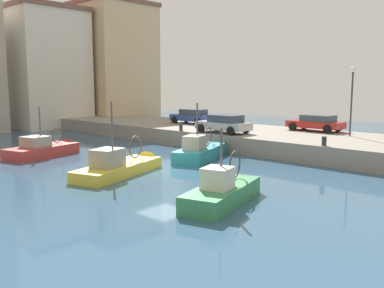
# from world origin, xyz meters

# --- Properties ---
(water_surface) EXTENTS (80.00, 80.00, 0.00)m
(water_surface) POSITION_xyz_m (0.00, 0.00, 0.00)
(water_surface) COLOR #335675
(water_surface) RESTS_ON ground
(quay_wall) EXTENTS (9.00, 56.00, 1.20)m
(quay_wall) POSITION_xyz_m (11.50, 0.00, 0.60)
(quay_wall) COLOR gray
(quay_wall) RESTS_ON ground
(fishing_boat_yellow) EXTENTS (6.88, 3.72, 4.79)m
(fishing_boat_yellow) POSITION_xyz_m (-2.19, 0.94, 0.14)
(fishing_boat_yellow) COLOR gold
(fishing_boat_yellow) RESTS_ON ground
(fishing_boat_green) EXTENTS (5.77, 3.00, 3.81)m
(fishing_boat_green) POSITION_xyz_m (-2.66, -6.60, 0.12)
(fishing_boat_green) COLOR #388951
(fishing_boat_green) RESTS_ON ground
(fishing_boat_teal) EXTENTS (6.34, 3.89, 4.51)m
(fishing_boat_teal) POSITION_xyz_m (4.20, 0.88, 0.12)
(fishing_boat_teal) COLOR teal
(fishing_boat_teal) RESTS_ON ground
(fishing_boat_red) EXTENTS (6.01, 3.29, 4.24)m
(fishing_boat_red) POSITION_xyz_m (-2.24, 9.39, 0.12)
(fishing_boat_red) COLOR #BC3833
(fishing_boat_red) RESTS_ON ground
(parked_car_blue) EXTENTS (2.07, 4.22, 1.35)m
(parked_car_blue) POSITION_xyz_m (12.40, 9.58, 1.89)
(parked_car_blue) COLOR #334C9E
(parked_car_blue) RESTS_ON quay_wall
(parked_car_silver) EXTENTS (2.07, 4.18, 1.37)m
(parked_car_silver) POSITION_xyz_m (8.47, 2.55, 1.90)
(parked_car_silver) COLOR #B7B7BC
(parked_car_silver) RESTS_ON quay_wall
(parked_car_red) EXTENTS (2.02, 4.27, 1.26)m
(parked_car_red) POSITION_xyz_m (14.42, -1.86, 1.86)
(parked_car_red) COLOR red
(parked_car_red) RESTS_ON quay_wall
(mooring_bollard_south) EXTENTS (0.28, 0.28, 0.55)m
(mooring_bollard_south) POSITION_xyz_m (7.35, -6.00, 1.48)
(mooring_bollard_south) COLOR #2D2D33
(mooring_bollard_south) RESTS_ON quay_wall
(mooring_bollard_mid) EXTENTS (0.28, 0.28, 0.55)m
(mooring_bollard_mid) POSITION_xyz_m (7.35, 6.00, 1.48)
(mooring_bollard_mid) COLOR #2D2D33
(mooring_bollard_mid) RESTS_ON quay_wall
(quay_streetlamp) EXTENTS (0.36, 0.36, 4.83)m
(quay_streetlamp) POSITION_xyz_m (13.00, -5.16, 4.45)
(quay_streetlamp) COLOR #38383D
(quay_streetlamp) RESTS_ON quay_wall
(waterfront_building_west) EXTENTS (8.05, 9.35, 13.33)m
(waterfront_building_west) POSITION_xyz_m (7.44, 28.49, 6.69)
(waterfront_building_west) COLOR silver
(waterfront_building_west) RESTS_ON ground
(waterfront_building_west_mid) EXTENTS (8.65, 8.24, 14.79)m
(waterfront_building_west_mid) POSITION_xyz_m (15.96, 26.36, 7.41)
(waterfront_building_west_mid) COLOR #D1B284
(waterfront_building_west_mid) RESTS_ON ground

